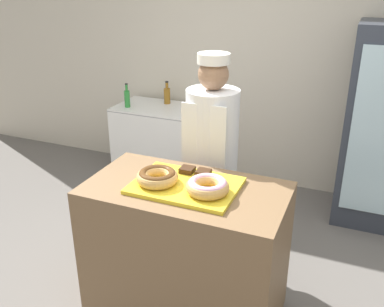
{
  "coord_description": "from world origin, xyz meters",
  "views": [
    {
      "loc": [
        0.91,
        -2.07,
        2.1
      ],
      "look_at": [
        0.0,
        0.1,
        1.1
      ],
      "focal_mm": 40.0,
      "sensor_mm": 36.0,
      "label": 1
    }
  ],
  "objects_px": {
    "donut_light_glaze": "(208,186)",
    "baker_person": "(211,159)",
    "chest_freezer": "(158,142)",
    "bottle_green": "(127,98)",
    "bottle_amber": "(167,95)",
    "serving_tray": "(186,186)",
    "donut_chocolate_glaze": "(157,176)",
    "brownie_back_left": "(187,170)",
    "brownie_back_right": "(203,173)"
  },
  "relations": [
    {
      "from": "donut_light_glaze",
      "to": "baker_person",
      "type": "distance_m",
      "value": 0.72
    },
    {
      "from": "chest_freezer",
      "to": "bottle_green",
      "type": "relative_size",
      "value": 3.49
    },
    {
      "from": "chest_freezer",
      "to": "bottle_amber",
      "type": "distance_m",
      "value": 0.52
    },
    {
      "from": "bottle_amber",
      "to": "baker_person",
      "type": "bearing_deg",
      "value": -52.85
    },
    {
      "from": "donut_light_glaze",
      "to": "baker_person",
      "type": "height_order",
      "value": "baker_person"
    },
    {
      "from": "serving_tray",
      "to": "donut_chocolate_glaze",
      "type": "height_order",
      "value": "donut_chocolate_glaze"
    },
    {
      "from": "donut_light_glaze",
      "to": "chest_freezer",
      "type": "bearing_deg",
      "value": 124.52
    },
    {
      "from": "brownie_back_left",
      "to": "serving_tray",
      "type": "bearing_deg",
      "value": -70.45
    },
    {
      "from": "serving_tray",
      "to": "bottle_amber",
      "type": "height_order",
      "value": "bottle_amber"
    },
    {
      "from": "donut_chocolate_glaze",
      "to": "bottle_green",
      "type": "bearing_deg",
      "value": 125.68
    },
    {
      "from": "brownie_back_left",
      "to": "donut_light_glaze",
      "type": "bearing_deg",
      "value": -43.82
    },
    {
      "from": "donut_light_glaze",
      "to": "donut_chocolate_glaze",
      "type": "bearing_deg",
      "value": 180.0
    },
    {
      "from": "donut_chocolate_glaze",
      "to": "bottle_green",
      "type": "relative_size",
      "value": 1.0
    },
    {
      "from": "baker_person",
      "to": "bottle_amber",
      "type": "bearing_deg",
      "value": 127.15
    },
    {
      "from": "serving_tray",
      "to": "donut_light_glaze",
      "type": "distance_m",
      "value": 0.18
    },
    {
      "from": "baker_person",
      "to": "chest_freezer",
      "type": "relative_size",
      "value": 1.85
    },
    {
      "from": "brownie_back_right",
      "to": "bottle_green",
      "type": "bearing_deg",
      "value": 133.86
    },
    {
      "from": "brownie_back_right",
      "to": "brownie_back_left",
      "type": "bearing_deg",
      "value": 180.0
    },
    {
      "from": "donut_chocolate_glaze",
      "to": "bottle_amber",
      "type": "xyz_separation_m",
      "value": [
        -0.89,
        1.96,
        -0.09
      ]
    },
    {
      "from": "donut_light_glaze",
      "to": "serving_tray",
      "type": "bearing_deg",
      "value": 161.79
    },
    {
      "from": "serving_tray",
      "to": "donut_light_glaze",
      "type": "height_order",
      "value": "donut_light_glaze"
    },
    {
      "from": "bottle_green",
      "to": "serving_tray",
      "type": "bearing_deg",
      "value": -50.02
    },
    {
      "from": "brownie_back_left",
      "to": "chest_freezer",
      "type": "bearing_deg",
      "value": 122.73
    },
    {
      "from": "serving_tray",
      "to": "brownie_back_left",
      "type": "xyz_separation_m",
      "value": [
        -0.05,
        0.15,
        0.03
      ]
    },
    {
      "from": "brownie_back_right",
      "to": "chest_freezer",
      "type": "height_order",
      "value": "brownie_back_right"
    },
    {
      "from": "baker_person",
      "to": "bottle_green",
      "type": "bearing_deg",
      "value": 142.06
    },
    {
      "from": "donut_light_glaze",
      "to": "bottle_amber",
      "type": "height_order",
      "value": "bottle_amber"
    },
    {
      "from": "donut_light_glaze",
      "to": "bottle_amber",
      "type": "xyz_separation_m",
      "value": [
        -1.2,
        1.96,
        -0.09
      ]
    },
    {
      "from": "donut_light_glaze",
      "to": "chest_freezer",
      "type": "relative_size",
      "value": 0.29
    },
    {
      "from": "donut_light_glaze",
      "to": "bottle_amber",
      "type": "relative_size",
      "value": 1.04
    },
    {
      "from": "donut_light_glaze",
      "to": "baker_person",
      "type": "relative_size",
      "value": 0.15
    },
    {
      "from": "brownie_back_left",
      "to": "brownie_back_right",
      "type": "height_order",
      "value": "same"
    },
    {
      "from": "serving_tray",
      "to": "bottle_green",
      "type": "distance_m",
      "value": 2.13
    },
    {
      "from": "bottle_green",
      "to": "brownie_back_left",
      "type": "bearing_deg",
      "value": -48.39
    },
    {
      "from": "baker_person",
      "to": "bottle_green",
      "type": "relative_size",
      "value": 6.47
    },
    {
      "from": "chest_freezer",
      "to": "donut_light_glaze",
      "type": "bearing_deg",
      "value": -55.48
    },
    {
      "from": "brownie_back_right",
      "to": "bottle_amber",
      "type": "relative_size",
      "value": 0.35
    },
    {
      "from": "donut_chocolate_glaze",
      "to": "donut_light_glaze",
      "type": "relative_size",
      "value": 1.0
    },
    {
      "from": "baker_person",
      "to": "donut_light_glaze",
      "type": "bearing_deg",
      "value": -71.71
    },
    {
      "from": "brownie_back_left",
      "to": "brownie_back_right",
      "type": "relative_size",
      "value": 1.0
    },
    {
      "from": "donut_light_glaze",
      "to": "brownie_back_left",
      "type": "distance_m",
      "value": 0.3
    },
    {
      "from": "chest_freezer",
      "to": "bottle_green",
      "type": "distance_m",
      "value": 0.58
    },
    {
      "from": "donut_chocolate_glaze",
      "to": "brownie_back_right",
      "type": "height_order",
      "value": "donut_chocolate_glaze"
    },
    {
      "from": "bottle_amber",
      "to": "bottle_green",
      "type": "bearing_deg",
      "value": -139.3
    },
    {
      "from": "donut_light_glaze",
      "to": "chest_freezer",
      "type": "distance_m",
      "value": 2.28
    },
    {
      "from": "serving_tray",
      "to": "baker_person",
      "type": "height_order",
      "value": "baker_person"
    },
    {
      "from": "bottle_amber",
      "to": "brownie_back_right",
      "type": "bearing_deg",
      "value": -58.02
    },
    {
      "from": "baker_person",
      "to": "brownie_back_left",
      "type": "bearing_deg",
      "value": -89.13
    },
    {
      "from": "serving_tray",
      "to": "bottle_amber",
      "type": "distance_m",
      "value": 2.18
    },
    {
      "from": "donut_light_glaze",
      "to": "bottle_green",
      "type": "relative_size",
      "value": 1.0
    }
  ]
}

